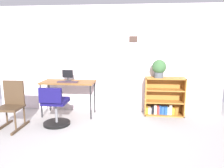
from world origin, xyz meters
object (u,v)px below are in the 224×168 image
object	(u,v)px
monitor	(68,75)
office_chair	(55,108)
desk	(68,84)
keyboard	(68,82)
rocking_chair	(12,104)
bookshelf_low	(164,98)
potted_plant_on_shelf	(159,68)

from	to	relation	value
monitor	office_chair	bearing A→B (deg)	-93.62
desk	monitor	bearing A→B (deg)	109.61
desk	office_chair	bearing A→B (deg)	-96.48
keyboard	rocking_chair	size ratio (longest dim) A/B	0.49
desk	office_chair	size ratio (longest dim) A/B	1.46
monitor	bookshelf_low	bearing A→B (deg)	4.25
desk	keyboard	world-z (taller)	keyboard
potted_plant_on_shelf	office_chair	bearing A→B (deg)	-157.83
keyboard	office_chair	bearing A→B (deg)	-99.70
bookshelf_low	monitor	bearing A→B (deg)	-175.75
rocking_chair	potted_plant_on_shelf	distance (m)	3.03
monitor	keyboard	size ratio (longest dim) A/B	0.56
rocking_chair	desk	bearing A→B (deg)	42.59
office_chair	rocking_chair	bearing A→B (deg)	-169.80
keyboard	office_chair	xyz separation A→B (m)	(-0.09, -0.55, -0.42)
desk	potted_plant_on_shelf	distance (m)	1.99
monitor	office_chair	distance (m)	0.90
monitor	office_chair	world-z (taller)	monitor
office_chair	rocking_chair	world-z (taller)	rocking_chair
monitor	keyboard	xyz separation A→B (m)	(0.05, -0.17, -0.11)
desk	monitor	xyz separation A→B (m)	(-0.03, 0.08, 0.18)
monitor	bookshelf_low	world-z (taller)	monitor
bookshelf_low	potted_plant_on_shelf	bearing A→B (deg)	-157.79
keyboard	desk	bearing A→B (deg)	102.49
rocking_chair	bookshelf_low	distance (m)	3.12
desk	bookshelf_low	distance (m)	2.13
bookshelf_low	potted_plant_on_shelf	size ratio (longest dim) A/B	2.21
bookshelf_low	potted_plant_on_shelf	xyz separation A→B (m)	(-0.14, -0.06, 0.69)
bookshelf_low	potted_plant_on_shelf	world-z (taller)	potted_plant_on_shelf
potted_plant_on_shelf	rocking_chair	bearing A→B (deg)	-161.02
desk	rocking_chair	distance (m)	1.19
keyboard	bookshelf_low	xyz separation A→B (m)	(2.07, 0.33, -0.40)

